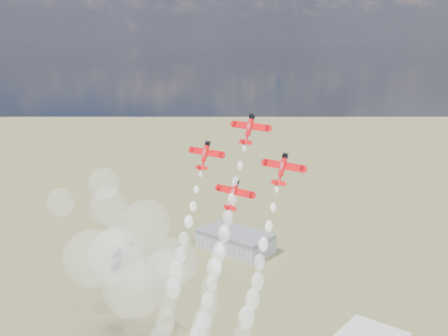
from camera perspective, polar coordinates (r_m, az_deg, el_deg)
hangar at (r=368.29m, az=1.24°, el=-7.92°), size 50.00×28.00×13.00m
plane_lead at (r=139.60m, az=2.76°, el=4.30°), size 11.52×5.28×7.85m
plane_left at (r=146.42m, az=-2.08°, el=1.45°), size 11.52×5.28×7.85m
plane_right at (r=131.51m, az=6.35°, el=-0.04°), size 11.52×5.28×7.85m
plane_slot at (r=138.13m, az=1.05°, el=-2.85°), size 11.52×5.28×7.85m
smoke_trail_lead at (r=140.45m, az=-1.65°, el=-13.97°), size 5.32×21.61×50.35m
smoke_trail_left at (r=149.61m, az=-6.30°, el=-15.63°), size 5.35×21.81×49.85m
drifted_smoke_cloud at (r=197.05m, az=-10.53°, el=-9.38°), size 52.61×35.78×53.10m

